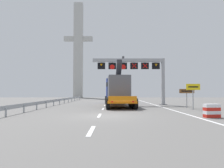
{
  "coord_description": "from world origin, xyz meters",
  "views": [
    {
      "loc": [
        0.53,
        -15.62,
        1.68
      ],
      "look_at": [
        0.63,
        11.76,
        2.71
      ],
      "focal_mm": 35.3,
      "sensor_mm": 36.0,
      "label": 1
    }
  ],
  "objects_px": {
    "overhead_lane_gantry": "(136,68)",
    "tourist_info_sign_brown": "(186,93)",
    "heavy_haul_truck_orange": "(116,90)",
    "bridge_pylon_distant": "(77,49)",
    "exit_sign_yellow": "(192,90)",
    "crash_barrier_striped": "(211,111)"
  },
  "relations": [
    {
      "from": "tourist_info_sign_brown",
      "to": "bridge_pylon_distant",
      "type": "height_order",
      "value": "bridge_pylon_distant"
    },
    {
      "from": "overhead_lane_gantry",
      "to": "bridge_pylon_distant",
      "type": "distance_m",
      "value": 43.7
    },
    {
      "from": "heavy_haul_truck_orange",
      "to": "tourist_info_sign_brown",
      "type": "xyz_separation_m",
      "value": [
        7.37,
        -5.14,
        -0.43
      ]
    },
    {
      "from": "heavy_haul_truck_orange",
      "to": "exit_sign_yellow",
      "type": "distance_m",
      "value": 10.33
    },
    {
      "from": "exit_sign_yellow",
      "to": "crash_barrier_striped",
      "type": "xyz_separation_m",
      "value": [
        -1.23,
        -6.65,
        -1.42
      ]
    },
    {
      "from": "overhead_lane_gantry",
      "to": "tourist_info_sign_brown",
      "type": "bearing_deg",
      "value": -51.59
    },
    {
      "from": "overhead_lane_gantry",
      "to": "crash_barrier_striped",
      "type": "relative_size",
      "value": 9.35
    },
    {
      "from": "exit_sign_yellow",
      "to": "crash_barrier_striped",
      "type": "height_order",
      "value": "exit_sign_yellow"
    },
    {
      "from": "heavy_haul_truck_orange",
      "to": "bridge_pylon_distant",
      "type": "distance_m",
      "value": 44.39
    },
    {
      "from": "heavy_haul_truck_orange",
      "to": "crash_barrier_striped",
      "type": "distance_m",
      "value": 15.33
    },
    {
      "from": "exit_sign_yellow",
      "to": "tourist_info_sign_brown",
      "type": "bearing_deg",
      "value": 86.22
    },
    {
      "from": "exit_sign_yellow",
      "to": "bridge_pylon_distant",
      "type": "relative_size",
      "value": 0.08
    },
    {
      "from": "exit_sign_yellow",
      "to": "bridge_pylon_distant",
      "type": "xyz_separation_m",
      "value": [
        -18.55,
        48.13,
        13.57
      ]
    },
    {
      "from": "exit_sign_yellow",
      "to": "tourist_info_sign_brown",
      "type": "relative_size",
      "value": 1.23
    },
    {
      "from": "overhead_lane_gantry",
      "to": "bridge_pylon_distant",
      "type": "relative_size",
      "value": 0.33
    },
    {
      "from": "heavy_haul_truck_orange",
      "to": "crash_barrier_striped",
      "type": "xyz_separation_m",
      "value": [
        5.99,
        -14.02,
        -1.54
      ]
    },
    {
      "from": "crash_barrier_striped",
      "to": "bridge_pylon_distant",
      "type": "bearing_deg",
      "value": 107.54
    },
    {
      "from": "heavy_haul_truck_orange",
      "to": "bridge_pylon_distant",
      "type": "bearing_deg",
      "value": 105.53
    },
    {
      "from": "overhead_lane_gantry",
      "to": "tourist_info_sign_brown",
      "type": "relative_size",
      "value": 4.85
    },
    {
      "from": "overhead_lane_gantry",
      "to": "tourist_info_sign_brown",
      "type": "height_order",
      "value": "overhead_lane_gantry"
    },
    {
      "from": "overhead_lane_gantry",
      "to": "crash_barrier_striped",
      "type": "distance_m",
      "value": 15.77
    },
    {
      "from": "crash_barrier_striped",
      "to": "bridge_pylon_distant",
      "type": "xyz_separation_m",
      "value": [
        -17.32,
        54.78,
        15.0
      ]
    }
  ]
}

